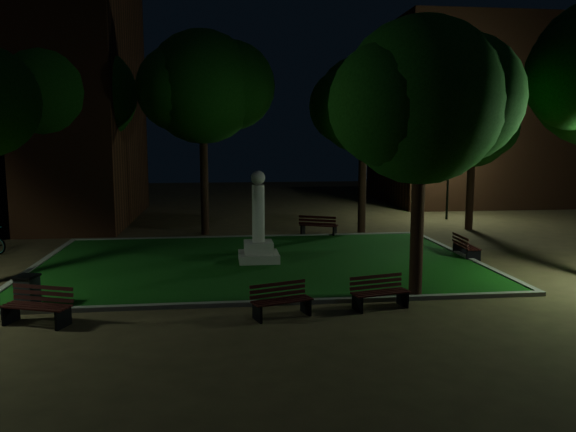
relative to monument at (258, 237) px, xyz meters
The scene contains 17 objects.
ground 2.22m from the monument, 90.00° to the right, with size 80.00×80.00×0.00m, color #4B3B24.
lawn 0.92m from the monument, ahead, with size 15.00×10.00×0.08m, color #114A11.
lawn_kerb 0.90m from the monument, ahead, with size 15.40×10.40×0.12m.
monument is the anchor object (origin of this frame).
building_far 25.95m from the monument, 45.00° to the left, with size 16.00×10.00×12.00m, color #422113.
tree_north_wl 8.78m from the monument, 106.78° to the left, with size 6.18×5.04×9.19m.
tree_north_er 9.23m from the monument, 47.29° to the left, with size 5.41×4.42×8.13m.
tree_ne 13.05m from the monument, 30.32° to the left, with size 4.41×3.60×6.63m.
tree_se 7.75m from the monument, 49.67° to the right, with size 5.44×4.44×7.58m.
tree_nw 13.14m from the monument, 136.94° to the left, with size 7.02×5.73×9.25m.
lamppost_ne 14.93m from the monument, 41.71° to the left, with size 1.18×0.28×4.67m.
bench_near_left 6.14m from the monument, 88.66° to the right, with size 1.59×0.98×0.83m.
bench_near_right 6.35m from the monument, 64.12° to the right, with size 1.60×0.87×0.84m.
bench_west_near 8.25m from the monument, 133.18° to the right, with size 1.73×1.10×0.90m.
bench_right_side 7.69m from the monument, ahead, with size 0.61×1.55×0.84m.
bench_far_side 6.20m from the monument, 60.11° to the left, with size 1.81×1.24×0.94m.
trash_bin 7.87m from the monument, 143.17° to the right, with size 0.65×0.65×0.90m.
Camera 1 is at (-1.28, -17.46, 4.35)m, focal length 35.00 mm.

